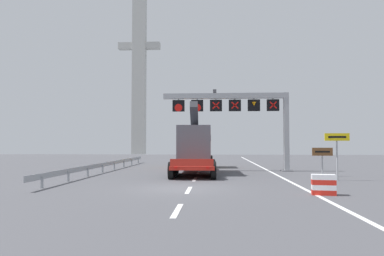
{
  "coord_description": "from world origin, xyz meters",
  "views": [
    {
      "loc": [
        1.77,
        -18.24,
        2.26
      ],
      "look_at": [
        -0.12,
        11.56,
        3.54
      ],
      "focal_mm": 33.96,
      "sensor_mm": 36.0,
      "label": 1
    }
  ],
  "objects_px": {
    "exit_sign_yellow": "(337,145)",
    "crash_barrier_striped": "(324,185)",
    "heavy_haul_truck_red": "(196,147)",
    "tourist_info_sign_brown": "(322,155)",
    "bridge_pylon_distant": "(139,65)",
    "overhead_lane_gantry": "(240,108)"
  },
  "relations": [
    {
      "from": "bridge_pylon_distant",
      "to": "overhead_lane_gantry",
      "type": "bearing_deg",
      "value": -68.46
    },
    {
      "from": "heavy_haul_truck_red",
      "to": "bridge_pylon_distant",
      "type": "xyz_separation_m",
      "value": [
        -14.65,
        46.34,
        17.21
      ]
    },
    {
      "from": "tourist_info_sign_brown",
      "to": "bridge_pylon_distant",
      "type": "xyz_separation_m",
      "value": [
        -23.64,
        51.11,
        17.71
      ]
    },
    {
      "from": "heavy_haul_truck_red",
      "to": "bridge_pylon_distant",
      "type": "relative_size",
      "value": 0.38
    },
    {
      "from": "overhead_lane_gantry",
      "to": "crash_barrier_striped",
      "type": "xyz_separation_m",
      "value": [
        2.69,
        -13.83,
        -4.77
      ]
    },
    {
      "from": "exit_sign_yellow",
      "to": "crash_barrier_striped",
      "type": "xyz_separation_m",
      "value": [
        -2.68,
        -6.32,
        -1.72
      ]
    },
    {
      "from": "heavy_haul_truck_red",
      "to": "crash_barrier_striped",
      "type": "distance_m",
      "value": 15.4
    },
    {
      "from": "heavy_haul_truck_red",
      "to": "exit_sign_yellow",
      "type": "relative_size",
      "value": 4.88
    },
    {
      "from": "exit_sign_yellow",
      "to": "crash_barrier_striped",
      "type": "bearing_deg",
      "value": -113.01
    },
    {
      "from": "exit_sign_yellow",
      "to": "crash_barrier_striped",
      "type": "relative_size",
      "value": 2.72
    },
    {
      "from": "heavy_haul_truck_red",
      "to": "tourist_info_sign_brown",
      "type": "bearing_deg",
      "value": -27.94
    },
    {
      "from": "crash_barrier_striped",
      "to": "heavy_haul_truck_red",
      "type": "bearing_deg",
      "value": 114.59
    },
    {
      "from": "crash_barrier_striped",
      "to": "bridge_pylon_distant",
      "type": "distance_m",
      "value": 66.53
    },
    {
      "from": "crash_barrier_striped",
      "to": "bridge_pylon_distant",
      "type": "bearing_deg",
      "value": 109.23
    },
    {
      "from": "tourist_info_sign_brown",
      "to": "crash_barrier_striped",
      "type": "xyz_separation_m",
      "value": [
        -2.62,
        -9.16,
        -1.04
      ]
    },
    {
      "from": "exit_sign_yellow",
      "to": "tourist_info_sign_brown",
      "type": "distance_m",
      "value": 2.92
    },
    {
      "from": "bridge_pylon_distant",
      "to": "crash_barrier_striped",
      "type": "bearing_deg",
      "value": -70.77
    },
    {
      "from": "heavy_haul_truck_red",
      "to": "exit_sign_yellow",
      "type": "bearing_deg",
      "value": -40.04
    },
    {
      "from": "overhead_lane_gantry",
      "to": "exit_sign_yellow",
      "type": "height_order",
      "value": "overhead_lane_gantry"
    },
    {
      "from": "overhead_lane_gantry",
      "to": "tourist_info_sign_brown",
      "type": "relative_size",
      "value": 5.39
    },
    {
      "from": "overhead_lane_gantry",
      "to": "bridge_pylon_distant",
      "type": "bearing_deg",
      "value": 111.54
    },
    {
      "from": "heavy_haul_truck_red",
      "to": "bridge_pylon_distant",
      "type": "bearing_deg",
      "value": 107.54
    }
  ]
}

